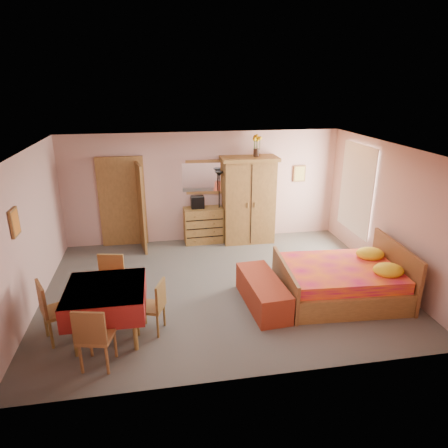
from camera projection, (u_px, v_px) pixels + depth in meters
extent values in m
plane|color=#5E5A53|center=(222.00, 286.00, 7.58)|extent=(6.50, 6.50, 0.00)
plane|color=brown|center=(221.00, 149.00, 6.70)|extent=(6.50, 6.50, 0.00)
cube|color=#C5988F|center=(204.00, 187.00, 9.45)|extent=(6.50, 0.10, 2.60)
cube|color=#C5988F|center=(256.00, 290.00, 4.82)|extent=(6.50, 0.10, 2.60)
cube|color=#C5988F|center=(28.00, 233.00, 6.61)|extent=(0.10, 5.00, 2.60)
cube|color=#C5988F|center=(388.00, 212.00, 7.66)|extent=(0.10, 5.00, 2.60)
cube|color=#9E6B35|center=(123.00, 203.00, 9.21)|extent=(1.06, 0.12, 2.15)
cube|color=white|center=(357.00, 189.00, 8.72)|extent=(0.08, 1.40, 1.95)
cube|color=orange|center=(15.00, 222.00, 5.92)|extent=(0.04, 0.32, 0.42)
cube|color=#D8BF59|center=(299.00, 174.00, 9.72)|extent=(0.30, 0.04, 0.40)
cube|color=olive|center=(203.00, 225.00, 9.55)|extent=(0.92, 0.48, 0.85)
cube|color=white|center=(201.00, 177.00, 9.36)|extent=(1.04, 0.12, 0.82)
cube|color=black|center=(198.00, 202.00, 9.37)|extent=(0.31, 0.23, 0.28)
cube|color=black|center=(219.00, 207.00, 9.44)|extent=(0.27, 0.27, 1.72)
cube|color=olive|center=(248.00, 200.00, 9.41)|extent=(1.31, 0.68, 2.05)
cube|color=yellow|center=(257.00, 146.00, 9.03)|extent=(0.20, 0.20, 0.50)
cube|color=#C3134B|center=(341.00, 272.00, 7.07)|extent=(2.22, 1.80, 0.98)
cube|color=maroon|center=(263.00, 292.00, 6.88)|extent=(0.65, 1.52, 0.49)
cube|color=maroon|center=(108.00, 312.00, 5.98)|extent=(1.15, 1.15, 0.84)
cube|color=#9F6536|center=(97.00, 335.00, 5.34)|extent=(0.52, 0.52, 0.95)
cube|color=#A87539|center=(109.00, 286.00, 6.62)|extent=(0.52, 0.52, 0.96)
cube|color=olive|center=(59.00, 310.00, 5.90)|extent=(0.59, 0.59, 0.97)
cube|color=olive|center=(150.00, 306.00, 6.11)|extent=(0.50, 0.50, 0.86)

